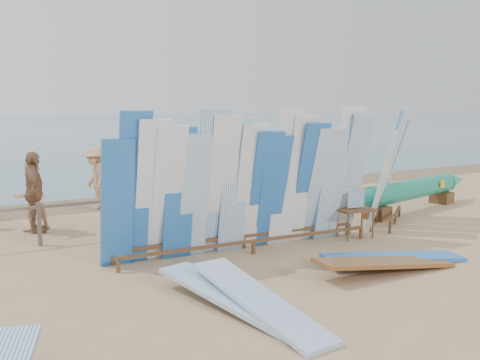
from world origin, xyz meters
TOP-DOWN VIEW (x-y plane):
  - ground at (0.00, 0.00)m, footprint 160.00×160.00m
  - wet_sand_strip at (0.00, 7.20)m, footprint 40.00×2.60m
  - fence at (0.00, 3.00)m, footprint 12.08×0.08m
  - main_surfboard_rack at (1.47, 0.46)m, footprint 5.63×1.26m
  - side_surfboard_rack at (5.64, 0.80)m, footprint 2.38×2.00m
  - outrigger_canoe at (7.49, 1.58)m, footprint 6.18×1.70m
  - vendor_table at (4.01, 0.16)m, footprint 0.85×0.66m
  - flat_board_c at (2.75, -1.91)m, footprint 2.73×0.82m
  - flat_board_d at (3.31, -1.59)m, footprint 2.75×1.27m
  - flat_board_a at (-0.28, -1.84)m, footprint 1.13×2.75m
  - flat_board_b at (-0.07, -2.27)m, footprint 0.68×2.71m
  - beach_chair_left at (1.02, 4.16)m, footprint 0.79×0.80m
  - beach_chair_right at (2.29, 4.12)m, footprint 0.80×0.81m
  - stroller at (1.45, 3.72)m, footprint 0.69×0.84m
  - beachgoer_9 at (5.37, 5.46)m, footprint 1.10×0.98m
  - beachgoer_8 at (3.52, 4.56)m, footprint 0.80×0.87m
  - beachgoer_extra_0 at (8.87, 5.53)m, footprint 1.22×0.77m
  - beachgoer_6 at (0.47, 4.84)m, footprint 0.59×0.87m
  - beachgoer_5 at (2.13, 7.07)m, footprint 1.53×0.73m
  - beachgoer_10 at (7.81, 4.95)m, footprint 0.74×1.08m
  - beachgoer_7 at (3.99, 4.88)m, footprint 0.64×0.57m
  - beachgoer_4 at (-1.88, 4.24)m, footprint 0.65×1.15m
  - beachgoer_3 at (0.04, 6.30)m, footprint 0.51×1.14m
  - beachgoer_2 at (-1.92, 4.46)m, footprint 0.84×0.56m

SIDE VIEW (x-z plane):
  - ground at x=0.00m, z-range 0.00..0.00m
  - wet_sand_strip at x=0.00m, z-range -0.01..0.01m
  - flat_board_c at x=2.75m, z-range -0.19..0.19m
  - flat_board_d at x=3.31m, z-range -0.11..0.11m
  - flat_board_a at x=-0.28m, z-range -0.15..0.15m
  - flat_board_b at x=-0.07m, z-range -0.21..0.21m
  - beach_chair_left at x=1.02m, z-range -0.19..0.71m
  - beach_chair_right at x=2.29m, z-range -0.20..0.76m
  - vendor_table at x=4.01m, z-range -0.17..0.86m
  - stroller at x=1.45m, z-range -0.10..0.89m
  - outrigger_canoe at x=7.49m, z-range 0.12..1.00m
  - fence at x=0.00m, z-range 0.18..1.08m
  - beachgoer_7 at x=3.99m, z-range 0.00..1.55m
  - beachgoer_5 at x=2.13m, z-range 0.00..1.58m
  - beachgoer_2 at x=-1.92m, z-range 0.00..1.60m
  - beachgoer_6 at x=0.47m, z-range 0.00..1.63m
  - beachgoer_9 at x=5.37m, z-range 0.00..1.63m
  - beachgoer_8 at x=3.52m, z-range 0.00..1.66m
  - beachgoer_10 at x=7.81m, z-range 0.00..1.69m
  - beachgoer_3 at x=0.04m, z-range 0.00..1.73m
  - beachgoer_extra_0 at x=8.87m, z-range 0.00..1.75m
  - beachgoer_4 at x=-1.88m, z-range 0.00..1.84m
  - side_surfboard_rack at x=5.64m, z-range -0.13..2.63m
  - main_surfboard_rack at x=1.47m, z-range -0.15..2.68m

